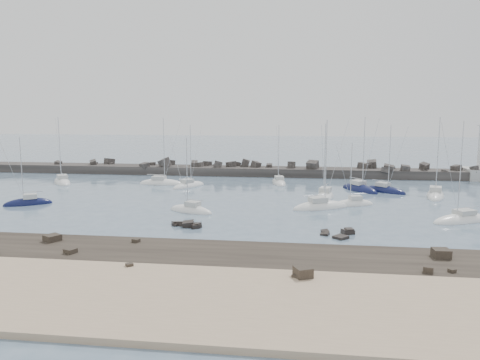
% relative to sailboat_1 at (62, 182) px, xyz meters
% --- Properties ---
extents(ground, '(400.00, 400.00, 0.00)m').
position_rel_sailboat_1_xyz_m(ground, '(37.44, -21.56, -0.14)').
color(ground, slate).
rests_on(ground, ground).
extents(sand_strip, '(140.00, 14.00, 1.00)m').
position_rel_sailboat_1_xyz_m(sand_strip, '(37.44, -53.56, -0.14)').
color(sand_strip, tan).
rests_on(sand_strip, ground).
extents(rock_shelf, '(140.00, 12.00, 1.69)m').
position_rel_sailboat_1_xyz_m(rock_shelf, '(37.59, -43.55, -0.13)').
color(rock_shelf, black).
rests_on(rock_shelf, ground).
extents(rock_cluster_near, '(4.28, 3.08, 1.55)m').
position_rel_sailboat_1_xyz_m(rock_cluster_near, '(32.84, -30.71, -0.07)').
color(rock_cluster_near, black).
rests_on(rock_cluster_near, ground).
extents(rock_cluster_far, '(4.13, 3.97, 1.41)m').
position_rel_sailboat_1_xyz_m(rock_cluster_far, '(51.83, -32.45, -0.18)').
color(rock_cluster_far, black).
rests_on(rock_cluster_far, ground).
extents(breakwater, '(115.00, 7.82, 5.46)m').
position_rel_sailboat_1_xyz_m(breakwater, '(30.56, 16.45, 0.17)').
color(breakwater, '#2E2A28').
rests_on(breakwater, ground).
extents(sailboat_1, '(7.55, 8.72, 14.04)m').
position_rel_sailboat_1_xyz_m(sailboat_1, '(0.00, 0.00, 0.00)').
color(sailboat_1, white).
rests_on(sailboat_1, ground).
extents(sailboat_2, '(7.06, 5.53, 11.27)m').
position_rel_sailboat_1_xyz_m(sailboat_2, '(5.65, -20.79, 0.00)').
color(sailboat_2, '#0E143C').
rests_on(sailboat_2, ground).
extents(sailboat_3, '(6.13, 8.13, 12.55)m').
position_rel_sailboat_1_xyz_m(sailboat_3, '(25.97, -1.11, -0.02)').
color(sailboat_3, white).
rests_on(sailboat_3, ground).
extents(sailboat_4, '(8.90, 2.98, 13.91)m').
position_rel_sailboat_1_xyz_m(sailboat_4, '(19.93, 1.09, -0.01)').
color(sailboat_4, white).
rests_on(sailboat_4, ground).
extents(sailboat_5, '(7.45, 4.89, 11.46)m').
position_rel_sailboat_1_xyz_m(sailboat_5, '(31.59, -22.52, -0.01)').
color(sailboat_5, white).
rests_on(sailboat_5, ground).
extents(sailboat_6, '(4.48, 8.65, 13.30)m').
position_rel_sailboat_1_xyz_m(sailboat_6, '(50.87, -9.76, 0.01)').
color(sailboat_6, white).
rests_on(sailboat_6, ground).
extents(sailboat_7, '(9.15, 6.37, 14.00)m').
position_rel_sailboat_1_xyz_m(sailboat_7, '(49.91, -17.62, -0.00)').
color(sailboat_7, white).
rests_on(sailboat_7, ground).
extents(sailboat_8, '(7.75, 7.13, 12.83)m').
position_rel_sailboat_1_xyz_m(sailboat_8, '(61.67, -1.78, -0.00)').
color(sailboat_8, '#0E143C').
rests_on(sailboat_8, ground).
extents(sailboat_9, '(6.72, 3.83, 10.37)m').
position_rel_sailboat_1_xyz_m(sailboat_9, '(54.95, -14.71, -0.00)').
color(sailboat_9, white).
rests_on(sailboat_9, ground).
extents(sailboat_10, '(5.13, 9.45, 14.34)m').
position_rel_sailboat_1_xyz_m(sailboat_10, '(69.21, -5.75, 0.01)').
color(sailboat_10, white).
rests_on(sailboat_10, ground).
extents(sailboat_11, '(9.16, 6.62, 13.94)m').
position_rel_sailboat_1_xyz_m(sailboat_11, '(67.77, -23.48, -0.02)').
color(sailboat_11, white).
rests_on(sailboat_11, ground).
extents(sailboat_13, '(4.01, 8.11, 12.34)m').
position_rel_sailboat_1_xyz_m(sailboat_13, '(42.62, 5.09, -0.01)').
color(sailboat_13, white).
rests_on(sailboat_13, ground).
extents(sailboat_14, '(7.22, 9.02, 14.22)m').
position_rel_sailboat_1_xyz_m(sailboat_14, '(57.44, -0.95, 0.00)').
color(sailboat_14, '#0E143C').
rests_on(sailboat_14, ground).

